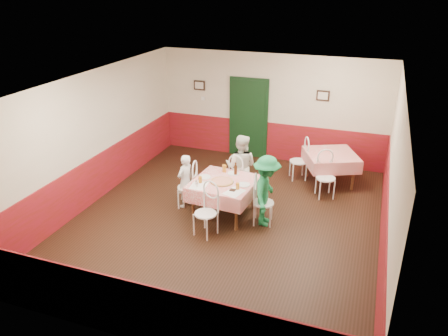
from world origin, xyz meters
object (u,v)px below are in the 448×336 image
(chair_left, at_px, (187,187))
(chair_right, at_px, (263,203))
(glass_c, at_px, (224,169))
(second_table, at_px, (330,168))
(chair_far, at_px, (240,179))
(wallet, at_px, (233,190))
(diner_far, at_px, (241,166))
(main_table, at_px, (224,198))
(glass_b, at_px, (238,186))
(pizza, at_px, (222,181))
(chair_second_b, at_px, (326,178))
(chair_second_a, at_px, (299,161))
(beer_bottle, at_px, (236,169))
(chair_near, at_px, (206,214))
(glass_a, at_px, (200,180))
(diner_right, at_px, (266,191))
(diner_left, at_px, (185,181))

(chair_left, distance_m, chair_right, 1.70)
(glass_c, bearing_deg, second_table, 42.59)
(chair_far, distance_m, glass_c, 0.61)
(wallet, height_order, diner_far, diner_far)
(main_table, xyz_separation_m, chair_far, (0.07, 0.85, 0.08))
(second_table, xyz_separation_m, glass_b, (-1.48, -2.52, 0.45))
(glass_b, bearing_deg, pizza, 153.89)
(chair_right, bearing_deg, chair_second_b, -41.81)
(chair_second_b, bearing_deg, chair_second_a, 110.60)
(chair_second_b, relative_size, beer_bottle, 3.65)
(chair_left, bearing_deg, chair_second_a, 129.97)
(chair_second_b, xyz_separation_m, glass_b, (-1.48, -1.77, 0.38))
(second_table, height_order, chair_near, chair_near)
(glass_a, bearing_deg, diner_right, 6.85)
(diner_left, bearing_deg, chair_right, 103.30)
(chair_right, bearing_deg, diner_far, 29.55)
(chair_second_a, distance_m, diner_far, 1.74)
(chair_far, distance_m, diner_left, 1.25)
(chair_left, height_order, glass_b, chair_left)
(chair_far, height_order, wallet, chair_far)
(second_table, bearing_deg, chair_second_a, 180.00)
(glass_a, height_order, diner_right, diner_right)
(chair_second_a, height_order, beer_bottle, beer_bottle)
(chair_left, distance_m, chair_second_b, 3.06)
(chair_left, relative_size, chair_right, 1.00)
(chair_second_b, relative_size, glass_a, 6.82)
(second_table, xyz_separation_m, pizza, (-1.88, -2.32, 0.40))
(second_table, bearing_deg, glass_a, -132.36)
(glass_c, bearing_deg, main_table, -71.09)
(main_table, xyz_separation_m, wallet, (0.30, -0.34, 0.40))
(main_table, height_order, chair_far, chair_far)
(chair_second_a, height_order, diner_far, diner_far)
(chair_left, distance_m, chair_near, 1.20)
(second_table, relative_size, glass_b, 8.61)
(glass_b, xyz_separation_m, wallet, (-0.07, -0.09, -0.05))
(chair_right, distance_m, chair_second_b, 1.87)
(main_table, bearing_deg, chair_second_a, 64.08)
(pizza, bearing_deg, second_table, 51.11)
(second_table, height_order, chair_left, chair_left)
(main_table, relative_size, pizza, 2.72)
(glass_a, relative_size, wallet, 1.20)
(chair_near, distance_m, wallet, 0.70)
(chair_near, height_order, pizza, chair_near)
(chair_right, bearing_deg, diner_left, 76.19)
(glass_b, bearing_deg, chair_right, 21.28)
(chair_right, relative_size, glass_c, 5.79)
(chair_second_b, xyz_separation_m, beer_bottle, (-1.73, -1.15, 0.43))
(glass_c, bearing_deg, chair_second_b, 28.55)
(chair_near, height_order, chair_second_a, same)
(chair_left, height_order, chair_second_b, same)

